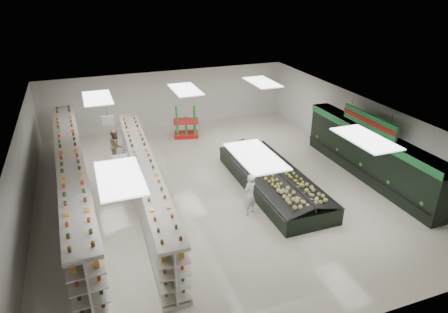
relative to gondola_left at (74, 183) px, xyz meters
name	(u,v)px	position (x,y,z in m)	size (l,w,h in m)	color
floor	(214,187)	(5.38, -0.39, -0.99)	(16.00, 16.00, 0.00)	beige
ceiling	(213,114)	(5.38, -0.39, 2.21)	(14.00, 16.00, 0.02)	white
wall_back	(168,99)	(5.38, 7.61, 0.61)	(14.00, 0.02, 3.20)	silver
wall_front	(325,285)	(5.38, -8.39, 0.61)	(14.00, 0.02, 3.20)	silver
wall_left	(22,181)	(-1.62, -0.39, 0.61)	(0.02, 16.00, 3.20)	silver
wall_right	(358,131)	(12.38, -0.39, 0.61)	(0.02, 16.00, 3.20)	silver
produce_wall_case	(370,152)	(11.91, -1.89, 0.25)	(0.93, 8.00, 2.20)	black
aisle_sign_near	(120,160)	(1.58, -2.39, 1.76)	(0.52, 0.06, 0.75)	white
aisle_sign_far	(108,121)	(1.58, 1.61, 1.76)	(0.52, 0.06, 0.75)	white
hortifruti_banner	(369,121)	(11.62, -1.89, 1.66)	(0.12, 3.20, 0.95)	#1F7436
gondola_left	(74,183)	(0.00, 0.00, 0.00)	(1.37, 12.53, 2.17)	silver
gondola_center	(145,185)	(2.52, -0.83, -0.11)	(1.20, 11.10, 1.92)	silver
produce_island	(273,178)	(7.65, -1.31, -0.55)	(2.40, 6.61, 0.99)	black
soda_endcap	(186,123)	(5.83, 5.50, -0.18)	(1.48, 1.18, 1.68)	#A81413
shopper_main	(250,194)	(5.97, -2.75, -0.18)	(0.59, 0.39, 1.63)	silver
shopper_background	(116,145)	(1.93, 3.68, -0.21)	(0.76, 0.47, 1.57)	tan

